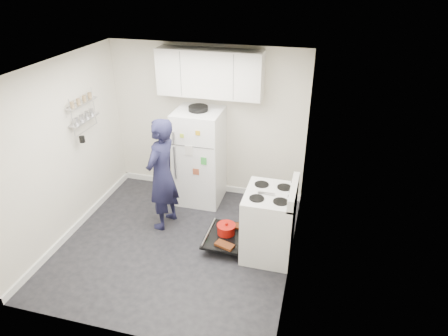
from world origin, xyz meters
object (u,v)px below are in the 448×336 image
(refrigerator, at_px, (200,156))
(person, at_px, (162,175))
(electric_range, at_px, (268,224))
(open_oven_door, at_px, (226,233))

(refrigerator, relative_size, person, 0.96)
(person, bearing_deg, electric_range, 90.46)
(refrigerator, xyz_separation_m, person, (-0.30, -0.84, 0.07))
(electric_range, distance_m, person, 1.67)
(open_oven_door, height_order, person, person)
(electric_range, height_order, open_oven_door, electric_range)
(electric_range, xyz_separation_m, open_oven_door, (-0.59, 0.02, -0.29))
(open_oven_door, relative_size, refrigerator, 0.43)
(electric_range, xyz_separation_m, person, (-1.60, 0.26, 0.39))
(open_oven_door, xyz_separation_m, person, (-1.01, 0.24, 0.67))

